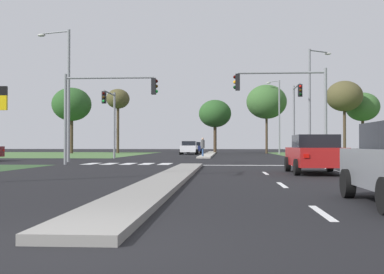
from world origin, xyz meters
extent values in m
plane|color=black|center=(0.00, 30.00, 0.00)|extent=(200.00, 200.00, 0.00)
cube|color=#476B38|center=(-25.50, 54.50, 0.00)|extent=(35.00, 35.00, 0.01)
cube|color=gray|center=(0.00, 11.00, 0.07)|extent=(1.20, 22.00, 0.14)
cube|color=#ADA89E|center=(0.00, 55.00, 0.07)|extent=(1.20, 36.00, 0.14)
cube|color=silver|center=(3.50, 3.08, 0.01)|extent=(0.14, 2.00, 0.01)
cube|color=silver|center=(3.50, 9.08, 0.01)|extent=(0.14, 2.00, 0.01)
cube|color=silver|center=(3.50, 15.08, 0.01)|extent=(0.14, 2.00, 0.01)
cube|color=silver|center=(6.85, 12.00, 0.01)|extent=(0.14, 24.00, 0.01)
cube|color=silver|center=(3.80, 23.00, 0.01)|extent=(6.40, 0.50, 0.01)
cube|color=silver|center=(-6.40, 24.80, 0.01)|extent=(0.70, 2.80, 0.01)
cube|color=silver|center=(-5.25, 24.80, 0.01)|extent=(0.70, 2.80, 0.01)
cube|color=silver|center=(-4.10, 24.80, 0.01)|extent=(0.70, 2.80, 0.01)
cube|color=silver|center=(-2.95, 24.80, 0.01)|extent=(0.70, 2.80, 0.01)
cube|color=silver|center=(-1.80, 24.80, 0.01)|extent=(0.70, 2.80, 0.01)
cube|color=#161E47|center=(-2.24, 62.50, 0.68)|extent=(1.76, 4.25, 0.71)
cube|color=black|center=(-2.24, 62.65, 1.29)|extent=(1.55, 1.95, 0.52)
cube|color=red|center=(-1.57, 64.65, 0.75)|extent=(0.20, 0.04, 0.14)
cube|color=red|center=(-2.91, 64.65, 0.75)|extent=(0.20, 0.04, 0.14)
cylinder|color=black|center=(-1.36, 61.14, 0.32)|extent=(0.22, 0.64, 0.64)
cylinder|color=black|center=(-3.12, 61.14, 0.32)|extent=(0.22, 0.64, 0.64)
cylinder|color=black|center=(-1.36, 63.86, 0.32)|extent=(0.22, 0.64, 0.64)
cylinder|color=black|center=(-3.12, 63.86, 0.32)|extent=(0.22, 0.64, 0.64)
cylinder|color=black|center=(4.55, 5.64, 0.32)|extent=(0.22, 0.64, 0.64)
cube|color=#A31919|center=(5.52, 15.19, 0.69)|extent=(1.84, 4.54, 0.74)
cube|color=black|center=(5.52, 15.04, 1.32)|extent=(1.62, 2.09, 0.52)
cube|color=red|center=(4.82, 12.90, 0.77)|extent=(0.20, 0.04, 0.14)
cube|color=red|center=(6.21, 12.90, 0.77)|extent=(0.20, 0.04, 0.14)
cylinder|color=black|center=(4.60, 16.64, 0.32)|extent=(0.22, 0.64, 0.64)
cylinder|color=black|center=(6.44, 16.64, 0.32)|extent=(0.22, 0.64, 0.64)
cylinder|color=black|center=(4.60, 13.73, 0.32)|extent=(0.22, 0.64, 0.64)
cylinder|color=black|center=(6.44, 13.73, 0.32)|extent=(0.22, 0.64, 0.64)
cube|color=red|center=(-14.14, 29.54, 0.77)|extent=(0.04, 0.20, 0.14)
cube|color=silver|center=(-2.43, 54.09, 0.70)|extent=(1.84, 4.57, 0.76)
cube|color=black|center=(-2.43, 54.24, 1.34)|extent=(1.62, 2.10, 0.52)
cube|color=red|center=(-1.73, 56.39, 0.78)|extent=(0.20, 0.04, 0.14)
cube|color=red|center=(-3.12, 56.39, 0.78)|extent=(0.20, 0.04, 0.14)
cylinder|color=black|center=(-1.51, 52.63, 0.32)|extent=(0.22, 0.64, 0.64)
cylinder|color=black|center=(-3.34, 52.63, 0.32)|extent=(0.22, 0.64, 0.64)
cylinder|color=black|center=(-1.51, 55.55, 0.32)|extent=(0.22, 0.64, 0.64)
cylinder|color=black|center=(-3.34, 55.55, 0.32)|extent=(0.22, 0.64, 0.64)
cylinder|color=gray|center=(7.60, 23.40, 2.79)|extent=(0.18, 0.18, 5.59)
cylinder|color=gray|center=(5.09, 23.40, 5.34)|extent=(5.02, 0.12, 0.12)
cube|color=black|center=(2.58, 23.40, 4.81)|extent=(0.26, 0.32, 0.95)
sphere|color=#360503|center=(2.42, 23.40, 5.11)|extent=(0.20, 0.20, 0.20)
sphere|color=orange|center=(2.42, 23.40, 4.81)|extent=(0.20, 0.20, 0.20)
sphere|color=black|center=(2.42, 23.40, 4.51)|extent=(0.20, 0.20, 0.20)
cylinder|color=gray|center=(-7.60, 36.60, 2.83)|extent=(0.18, 0.18, 5.66)
cylinder|color=gray|center=(-7.60, 34.74, 5.41)|extent=(0.12, 3.72, 0.12)
cube|color=black|center=(-7.60, 32.88, 4.89)|extent=(0.32, 0.26, 0.95)
sphere|color=#360503|center=(-7.60, 32.72, 5.19)|extent=(0.20, 0.20, 0.20)
sphere|color=#3A2405|center=(-7.60, 32.72, 4.89)|extent=(0.20, 0.20, 0.20)
sphere|color=green|center=(-7.60, 32.72, 4.59)|extent=(0.20, 0.20, 0.20)
cylinder|color=gray|center=(7.60, 36.60, 3.06)|extent=(0.18, 0.18, 6.11)
cylinder|color=gray|center=(7.60, 34.82, 5.86)|extent=(0.12, 3.56, 0.12)
cube|color=black|center=(7.60, 33.04, 5.34)|extent=(0.32, 0.26, 0.95)
sphere|color=red|center=(7.60, 32.88, 5.64)|extent=(0.20, 0.20, 0.20)
sphere|color=#3A2405|center=(7.60, 32.88, 5.34)|extent=(0.20, 0.20, 0.20)
sphere|color=black|center=(7.60, 32.88, 5.04)|extent=(0.20, 0.20, 0.20)
cylinder|color=gray|center=(-7.60, 23.40, 2.69)|extent=(0.18, 0.18, 5.38)
cylinder|color=gray|center=(-4.96, 23.40, 5.13)|extent=(5.27, 0.12, 0.12)
cube|color=black|center=(-2.33, 23.40, 4.61)|extent=(0.26, 0.32, 0.95)
sphere|color=#360503|center=(-2.17, 23.40, 4.91)|extent=(0.20, 0.20, 0.20)
sphere|color=#3A2405|center=(-2.17, 23.40, 4.61)|extent=(0.20, 0.20, 0.20)
sphere|color=green|center=(-2.17, 23.40, 4.31)|extent=(0.20, 0.20, 0.20)
cylinder|color=gray|center=(-8.77, 27.66, 4.51)|extent=(0.20, 0.20, 9.02)
cylinder|color=gray|center=(-9.85, 28.01, 8.92)|extent=(2.20, 0.79, 0.10)
ellipsoid|color=#B2B2A8|center=(-10.94, 28.36, 8.82)|extent=(0.56, 0.28, 0.20)
cylinder|color=gray|center=(8.77, 35.77, 4.52)|extent=(0.20, 0.20, 9.03)
cylinder|color=gray|center=(9.63, 36.34, 8.93)|extent=(1.77, 1.23, 0.10)
ellipsoid|color=#B2B2A8|center=(10.48, 36.91, 8.83)|extent=(0.56, 0.28, 0.20)
cylinder|color=gray|center=(8.77, 58.49, 4.71)|extent=(0.20, 0.20, 9.41)
cylinder|color=gray|center=(8.15, 59.06, 9.31)|extent=(1.31, 1.21, 0.10)
ellipsoid|color=#B2B2A8|center=(7.53, 59.62, 9.21)|extent=(0.56, 0.28, 0.20)
cylinder|color=#335184|center=(-0.16, 39.61, 0.50)|extent=(0.16, 0.16, 0.72)
cylinder|color=#4C4C4C|center=(-0.16, 39.61, 1.23)|extent=(0.34, 0.34, 0.75)
sphere|color=tan|center=(-0.16, 39.61, 1.71)|extent=(0.21, 0.21, 0.21)
cylinder|color=#423323|center=(-19.10, 61.51, 2.62)|extent=(0.45, 0.45, 5.24)
ellipsoid|color=#285123|center=(-19.10, 61.51, 6.71)|extent=(5.36, 5.36, 4.56)
cylinder|color=#423323|center=(-13.01, 63.04, 3.34)|extent=(0.38, 0.38, 6.69)
ellipsoid|color=#4C4728|center=(-13.01, 63.04, 7.58)|extent=(3.23, 3.23, 2.75)
cylinder|color=#423323|center=(0.51, 62.70, 2.11)|extent=(0.42, 0.42, 4.23)
ellipsoid|color=#285123|center=(0.51, 62.70, 5.44)|extent=(4.42, 4.42, 3.75)
cylinder|color=#423323|center=(7.42, 61.62, 2.72)|extent=(0.31, 0.31, 5.45)
ellipsoid|color=#38602D|center=(7.42, 61.62, 6.92)|extent=(5.36, 5.36, 4.56)
cylinder|color=#423323|center=(18.11, 63.56, 3.23)|extent=(0.40, 0.40, 6.45)
ellipsoid|color=#4C4728|center=(18.11, 63.56, 7.80)|extent=(4.90, 4.90, 4.17)
cylinder|color=#423323|center=(21.45, 66.92, 2.63)|extent=(0.42, 0.42, 5.26)
ellipsoid|color=#38602D|center=(21.45, 66.92, 6.58)|extent=(4.79, 4.79, 4.07)
camera|label=1|loc=(1.83, -5.68, 1.18)|focal=46.86mm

